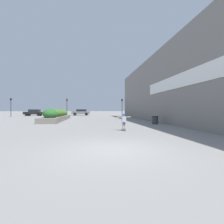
% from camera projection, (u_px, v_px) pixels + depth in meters
% --- Properties ---
extents(ground_plane, '(300.00, 300.00, 0.00)m').
position_uv_depth(ground_plane, '(114.00, 150.00, 6.48)').
color(ground_plane, gray).
extents(building_wall_right, '(0.67, 39.08, 8.23)m').
position_uv_depth(building_wall_right, '(162.00, 86.00, 19.27)').
color(building_wall_right, gray).
rests_on(building_wall_right, ground_plane).
extents(planter_box, '(2.15, 12.38, 1.59)m').
position_uv_depth(planter_box, '(57.00, 116.00, 23.71)').
color(planter_box, slate).
rests_on(planter_box, ground_plane).
extents(skateboard, '(0.28, 0.66, 0.10)m').
position_uv_depth(skateboard, '(124.00, 130.00, 12.28)').
color(skateboard, navy).
rests_on(skateboard, ground_plane).
extents(skateboarder, '(1.04, 0.22, 1.12)m').
position_uv_depth(skateboarder, '(124.00, 120.00, 12.27)').
color(skateboarder, tan).
rests_on(skateboarder, skateboard).
extents(trash_bin, '(0.66, 0.66, 0.82)m').
position_uv_depth(trash_bin, '(155.00, 120.00, 17.70)').
color(trash_bin, '#38383D').
rests_on(trash_bin, ground_plane).
extents(car_leftmost, '(4.32, 2.00, 1.44)m').
position_uv_depth(car_leftmost, '(154.00, 112.00, 45.75)').
color(car_leftmost, '#BCBCC1').
rests_on(car_leftmost, ground_plane).
extents(car_center_left, '(4.23, 2.05, 1.51)m').
position_uv_depth(car_center_left, '(34.00, 112.00, 41.22)').
color(car_center_left, black).
rests_on(car_center_left, ground_plane).
extents(car_center_right, '(4.57, 2.03, 1.53)m').
position_uv_depth(car_center_right, '(81.00, 112.00, 44.22)').
color(car_center_right, slate).
rests_on(car_center_right, ground_plane).
extents(traffic_light_left, '(0.28, 0.30, 3.77)m').
position_uv_depth(traffic_light_left, '(67.00, 104.00, 36.74)').
color(traffic_light_left, black).
rests_on(traffic_light_left, ground_plane).
extents(traffic_light_right, '(0.28, 0.30, 3.77)m').
position_uv_depth(traffic_light_right, '(122.00, 105.00, 37.69)').
color(traffic_light_right, black).
rests_on(traffic_light_right, ground_plane).
extents(traffic_light_far_left, '(0.28, 0.30, 3.77)m').
position_uv_depth(traffic_light_far_left, '(11.00, 104.00, 34.86)').
color(traffic_light_far_left, black).
rests_on(traffic_light_far_left, ground_plane).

